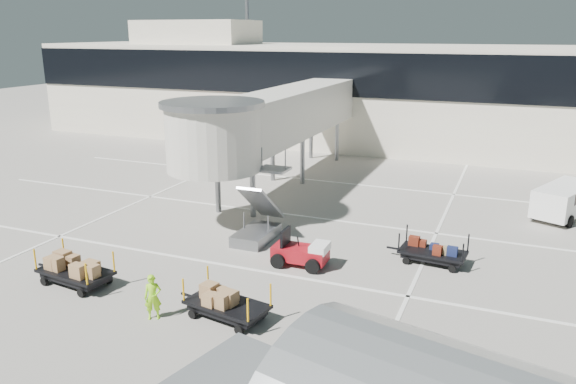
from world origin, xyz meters
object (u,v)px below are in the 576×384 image
object	(u,v)px
box_cart_far	(75,271)
belt_loader	(208,140)
ground_worker	(153,297)
suitcase_cart	(433,253)
baggage_tug	(302,253)
minivan	(565,198)
box_cart_near	(227,302)

from	to	relation	value
box_cart_far	belt_loader	distance (m)	25.59
box_cart_far	ground_worker	distance (m)	4.35
suitcase_cart	belt_loader	size ratio (longest dim) A/B	0.88
baggage_tug	minivan	distance (m)	14.89
baggage_tug	minivan	world-z (taller)	minivan
belt_loader	box_cart_far	bearing A→B (deg)	-79.84
ground_worker	baggage_tug	bearing A→B (deg)	32.42
suitcase_cart	box_cart_near	size ratio (longest dim) A/B	0.95
baggage_tug	box_cart_far	size ratio (longest dim) A/B	0.64
ground_worker	belt_loader	distance (m)	28.20
ground_worker	suitcase_cart	bearing A→B (deg)	15.14
suitcase_cart	box_cart_far	distance (m)	13.92
baggage_tug	belt_loader	xyz separation A→B (m)	(-15.53, 19.31, 0.12)
baggage_tug	box_cart_far	xyz separation A→B (m)	(-7.13, -4.86, 0.01)
baggage_tug	suitcase_cart	world-z (taller)	baggage_tug
baggage_tug	suitcase_cart	xyz separation A→B (m)	(4.84, 2.25, -0.09)
box_cart_near	box_cart_far	distance (m)	6.39
box_cart_near	box_cart_far	world-z (taller)	box_cart_far
baggage_tug	belt_loader	size ratio (longest dim) A/B	0.61
ground_worker	minivan	distance (m)	21.30
box_cart_near	ground_worker	world-z (taller)	ground_worker
box_cart_far	minivan	xyz separation A→B (m)	(17.24, 15.78, 0.44)
baggage_tug	minivan	bearing A→B (deg)	46.13
box_cart_near	minivan	world-z (taller)	minivan
suitcase_cart	belt_loader	world-z (taller)	belt_loader
box_cart_far	minivan	bearing A→B (deg)	49.47
suitcase_cart	minivan	bearing A→B (deg)	63.26
baggage_tug	minivan	xyz separation A→B (m)	(10.11, 10.92, 0.45)
suitcase_cart	minivan	xyz separation A→B (m)	(5.28, 8.68, 0.53)
minivan	belt_loader	xyz separation A→B (m)	(-25.64, 8.38, -0.32)
box_cart_near	minivan	size ratio (longest dim) A/B	0.74
box_cart_near	belt_loader	xyz separation A→B (m)	(-14.79, 24.21, 0.13)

